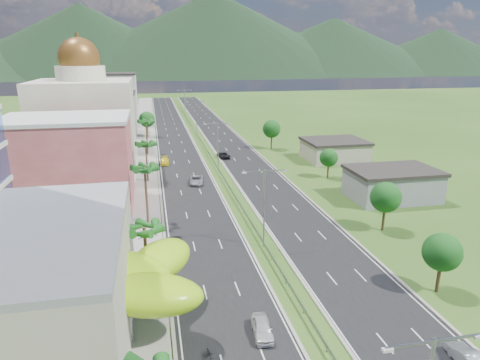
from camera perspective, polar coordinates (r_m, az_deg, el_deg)
ground at (r=50.94m, az=6.10°, el=-13.57°), size 500.00×500.00×0.00m
road_left at (r=134.40m, az=-8.76°, el=5.44°), size 11.00×260.00×0.04m
road_right at (r=135.96m, az=-2.41°, el=5.75°), size 11.00×260.00×0.04m
sidewalk_left at (r=134.27m, az=-12.82°, el=5.23°), size 7.00×260.00×0.12m
median_guardrail at (r=117.33m, az=-4.59°, el=4.27°), size 0.10×216.06×0.76m
streetlight_median_b at (r=56.85m, az=3.26°, el=-2.72°), size 6.04×0.25×11.00m
streetlight_median_c at (r=94.75m, az=-2.97°, el=5.13°), size 6.04×0.25×11.00m
streetlight_median_d at (r=138.80m, az=-5.87°, el=8.71°), size 6.04×0.25×11.00m
streetlight_median_e at (r=183.31m, az=-7.39°, el=10.56°), size 6.04×0.25×11.00m
lime_canopy at (r=43.41m, az=-18.59°, el=-12.57°), size 18.00×15.00×7.40m
pink_shophouse at (r=77.24m, az=-21.79°, el=1.89°), size 20.00×15.00×15.00m
domed_building at (r=98.82m, az=-19.88°, el=7.36°), size 20.00×20.00×28.70m
midrise_grey at (r=123.74m, az=-17.77°, el=7.65°), size 16.00×15.00×16.00m
midrise_beige at (r=145.63m, az=-16.90°, el=8.36°), size 16.00×15.00×13.00m
midrise_white at (r=168.12m, az=-16.35°, el=10.28°), size 16.00×15.00×18.00m
shed_near at (r=82.21m, az=19.61°, el=-0.67°), size 15.00×10.00×5.00m
shed_far at (r=108.87m, az=12.47°, el=3.81°), size 14.00×12.00×4.40m
palm_tree_b at (r=47.55m, az=-12.63°, el=-6.67°), size 3.60×3.60×8.10m
palm_tree_c at (r=66.05m, az=-12.58°, el=1.24°), size 3.60×3.60×9.60m
palm_tree_d at (r=88.65m, az=-12.45°, el=4.49°), size 3.60×3.60×8.60m
palm_tree_e at (r=113.13m, az=-12.43°, el=7.44°), size 3.60×3.60×9.40m
leafy_tree_lfar at (r=138.25m, az=-12.32°, el=7.90°), size 4.90×4.90×8.05m
leafy_tree_ra at (r=51.83m, az=25.36°, el=-8.71°), size 4.20×4.20×6.90m
leafy_tree_rb at (r=66.33m, az=18.86°, el=-2.20°), size 4.55×4.55×7.47m
leafy_tree_rc at (r=91.85m, az=11.75°, el=2.92°), size 3.85×3.85×6.33m
leafy_tree_rd at (r=118.00m, az=4.24°, el=6.80°), size 4.90×4.90×8.05m
mountain_ridge at (r=498.00m, az=-3.25°, el=13.60°), size 860.00×140.00×90.00m
car_white_near_left at (r=42.41m, az=2.96°, el=-19.12°), size 2.11×4.44×1.47m
car_dark_left at (r=58.25m, az=-8.50°, el=-8.67°), size 2.22×5.02×1.60m
car_silver_mid_left at (r=87.04m, az=-5.83°, el=-0.02°), size 3.18×5.68×1.50m
car_yellow_far_left at (r=103.69m, az=-10.00°, el=2.51°), size 2.08×5.08×1.47m
car_silver_right at (r=43.48m, az=28.12°, el=-20.27°), size 2.02×4.75×1.52m
car_dark_far_right at (r=108.44m, az=-2.26°, el=3.37°), size 3.04×5.52×1.46m
motorcycle at (r=39.78m, az=-4.03°, el=-22.07°), size 0.75×2.06×1.29m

